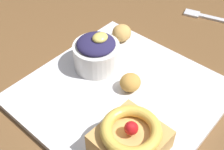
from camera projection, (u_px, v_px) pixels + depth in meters
name	position (u px, v px, depth m)	size (l,w,h in m)	color
dining_table	(46.00, 103.00, 0.62)	(1.37, 0.99, 0.73)	brown
front_plate	(121.00, 94.00, 0.51)	(0.31, 0.31, 0.01)	white
cake_slice	(130.00, 138.00, 0.41)	(0.09, 0.09, 0.06)	tan
berry_ramekin	(97.00, 53.00, 0.53)	(0.09, 0.09, 0.07)	white
fritter_front	(130.00, 82.00, 0.50)	(0.04, 0.04, 0.03)	gold
fritter_middle	(122.00, 33.00, 0.60)	(0.04, 0.04, 0.03)	tan
fork	(206.00, 17.00, 0.69)	(0.05, 0.13, 0.00)	silver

